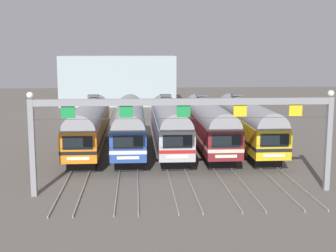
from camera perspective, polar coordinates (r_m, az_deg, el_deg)
name	(u,v)px	position (r m, az deg, el deg)	size (l,w,h in m)	color
ground_plane	(169,151)	(45.45, 0.14, -3.08)	(160.00, 160.00, 0.00)	#5B564F
track_bed	(160,124)	(62.13, -0.98, 0.29)	(16.73, 70.00, 0.15)	gray
commuter_train_orange	(89,125)	(45.06, -9.56, 0.17)	(2.88, 18.06, 5.05)	orange
commuter_train_blue	(129,124)	(44.85, -4.72, 0.22)	(2.88, 18.06, 4.77)	#284C9E
commuter_train_stainless	(169,124)	(44.96, 0.14, 0.27)	(2.88, 18.06, 5.05)	#B2B5BA
commuter_train_maroon	(208,123)	(45.39, 4.94, 0.32)	(2.88, 18.06, 5.05)	maroon
commuter_train_yellow	(247,123)	(46.13, 9.62, 0.37)	(2.88, 18.06, 5.05)	gold
catenary_gantry	(184,117)	(31.28, 1.91, 1.06)	(20.47, 0.44, 6.97)	gray
maintenance_building	(119,80)	(85.71, -6.03, 5.55)	(20.18, 10.00, 8.73)	#9EB2B7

